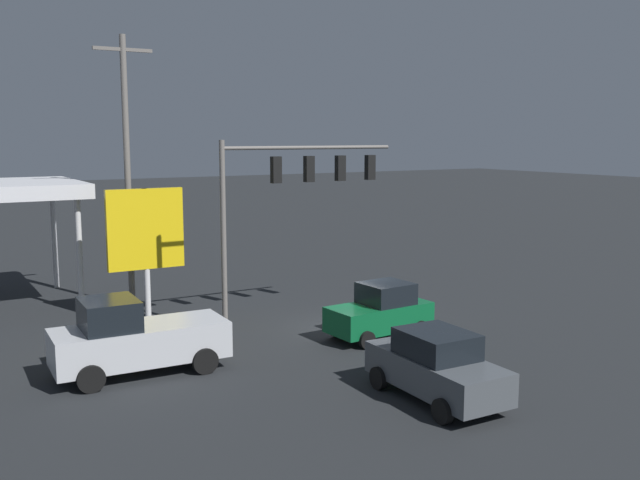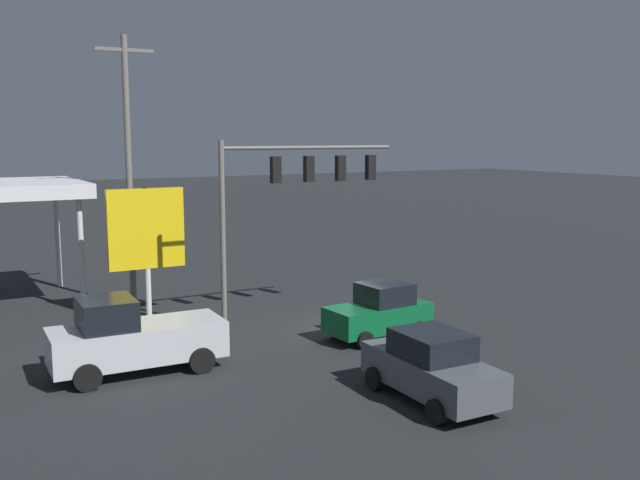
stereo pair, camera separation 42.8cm
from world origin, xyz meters
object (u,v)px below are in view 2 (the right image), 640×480
(traffic_signal_assembly, at_px, (294,185))
(utility_pole, at_px, (129,167))
(sedan_far, at_px, (431,367))
(hatchback_crossing, at_px, (380,312))
(pickup_parked, at_px, (132,338))
(price_sign, at_px, (146,231))

(traffic_signal_assembly, bearing_deg, utility_pole, -48.98)
(traffic_signal_assembly, distance_m, sedan_far, 10.37)
(traffic_signal_assembly, distance_m, hatchback_crossing, 5.88)
(sedan_far, xyz_separation_m, pickup_parked, (6.50, -6.32, 0.16))
(utility_pole, height_order, price_sign, utility_pole)
(hatchback_crossing, bearing_deg, traffic_signal_assembly, -68.98)
(utility_pole, distance_m, price_sign, 3.10)
(utility_pole, xyz_separation_m, price_sign, (-0.11, 1.86, -2.48))
(utility_pole, relative_size, sedan_far, 2.54)
(hatchback_crossing, bearing_deg, pickup_parked, -6.74)
(utility_pole, bearing_deg, pickup_parked, 74.78)
(utility_pole, bearing_deg, price_sign, 93.27)
(hatchback_crossing, bearing_deg, sedan_far, 65.12)
(pickup_parked, bearing_deg, utility_pole, -103.23)
(price_sign, distance_m, pickup_parked, 7.53)
(utility_pole, distance_m, hatchback_crossing, 12.19)
(traffic_signal_assembly, relative_size, price_sign, 1.44)
(sedan_far, bearing_deg, hatchback_crossing, 159.78)
(pickup_parked, bearing_deg, hatchback_crossing, 178.77)
(traffic_signal_assembly, bearing_deg, sedan_far, 85.96)
(traffic_signal_assembly, relative_size, sedan_far, 1.67)
(sedan_far, relative_size, pickup_parked, 0.84)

